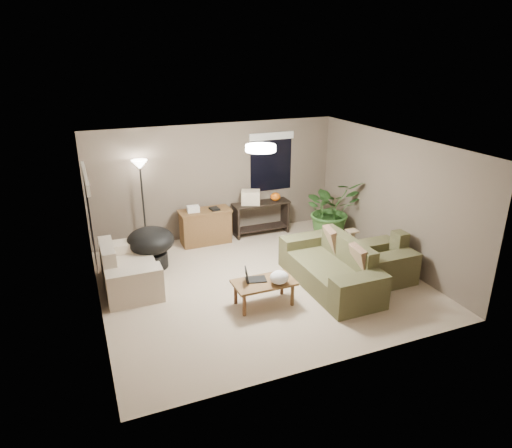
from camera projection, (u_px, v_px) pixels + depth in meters
name	position (u px, v px, depth m)	size (l,w,h in m)	color
room_shell	(260.00, 217.00, 7.82)	(5.50, 5.50, 5.50)	tan
main_sofa	(331.00, 270.00, 8.07)	(0.95, 2.20, 0.85)	#4D4C2E
throw_pillows	(345.00, 249.00, 8.03)	(0.31, 1.38, 0.47)	#8C7251
loveseat	(128.00, 271.00, 8.01)	(0.90, 1.60, 0.85)	beige
armchair	(382.00, 263.00, 8.31)	(0.95, 1.00, 0.85)	#47452A
coffee_table	(264.00, 285.00, 7.41)	(1.00, 0.55, 0.42)	brown
laptop	(252.00, 277.00, 7.39)	(0.41, 0.30, 0.24)	black
plastic_bag	(279.00, 277.00, 7.29)	(0.31, 0.28, 0.22)	white
desk	(205.00, 226.00, 9.82)	(1.10, 0.50, 0.75)	brown
desk_papers	(198.00, 209.00, 9.60)	(0.68, 0.28, 0.12)	silver
console_table	(261.00, 216.00, 10.28)	(1.30, 0.40, 0.75)	black
pumpkin	(275.00, 197.00, 10.26)	(0.22, 0.22, 0.18)	orange
cardboard_box	(251.00, 197.00, 10.03)	(0.40, 0.30, 0.30)	beige
papasan_chair	(151.00, 245.00, 8.68)	(1.03, 1.03, 0.80)	black
floor_lamp	(141.00, 176.00, 9.06)	(0.32, 0.32, 1.91)	black
ceiling_fixture	(261.00, 148.00, 7.40)	(0.50, 0.50, 0.10)	white
houseplant	(331.00, 216.00, 10.00)	(1.22, 1.36, 1.06)	#2D5923
cat_scratching_post	(351.00, 243.00, 9.38)	(0.32, 0.32, 0.50)	tan
window_left	(88.00, 201.00, 6.93)	(0.05, 1.56, 1.33)	black
window_back	(271.00, 152.00, 10.23)	(1.06, 0.05, 1.33)	black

